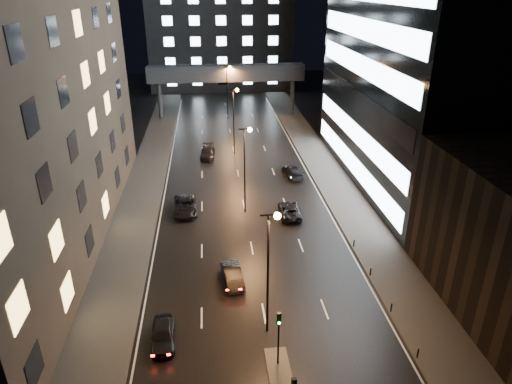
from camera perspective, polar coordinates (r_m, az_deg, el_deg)
The scene contains 17 objects.
ground at distance 63.98m, azimuth -2.28°, elevation 2.39°, with size 160.00×160.00×0.00m, color black.
sidewalk_left at distance 59.89m, azimuth -13.95°, elevation 0.10°, with size 5.00×110.00×0.15m, color #383533.
sidewalk_right at distance 61.43m, azimuth 9.77°, elevation 1.13°, with size 5.00×110.00×0.15m, color #383533.
building_far at distance 117.72m, azimuth -4.47°, elevation 18.91°, with size 34.00×14.00×25.00m, color #333335.
skybridge at distance 90.56m, azimuth -3.74°, elevation 14.53°, with size 30.00×3.00×10.00m.
traffic_signal_near at distance 31.95m, azimuth 2.85°, elevation -16.88°, with size 0.28×0.34×4.40m.
bollard_row at distance 37.63m, azimuth 17.96°, elevation -16.05°, with size 0.12×25.12×0.90m.
streetlight_near at distance 32.62m, azimuth 1.79°, elevation -8.34°, with size 1.45×0.50×10.15m.
streetlight_mid_a at distance 50.47m, azimuth -1.26°, elevation 4.08°, with size 1.45×0.50×10.15m.
streetlight_mid_b at distance 69.50m, azimuth -2.70°, elevation 9.86°, with size 1.45×0.50×10.15m.
streetlight_far at distance 88.95m, azimuth -3.54°, elevation 13.14°, with size 1.45×0.50×10.15m.
car_away_a at distance 35.84m, azimuth -11.54°, elevation -17.03°, with size 1.69×4.20×1.43m, color black.
car_away_b at distance 41.06m, azimuth -2.97°, elevation -10.35°, with size 1.51×4.34×1.43m, color black.
car_away_c at distance 53.37m, azimuth -8.84°, elevation -1.73°, with size 2.57×5.58×1.55m, color black.
car_away_d at distance 70.04m, azimuth -6.06°, elevation 4.94°, with size 2.10×5.18×1.50m, color black.
car_toward_a at distance 52.12m, azimuth 4.22°, elevation -2.28°, with size 2.27×4.92×1.37m, color black.
car_toward_b at distance 62.80m, azimuth 4.62°, elevation 2.61°, with size 2.06×5.06×1.47m, color black.
Camera 1 is at (-3.74, -19.07, 24.29)m, focal length 32.00 mm.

